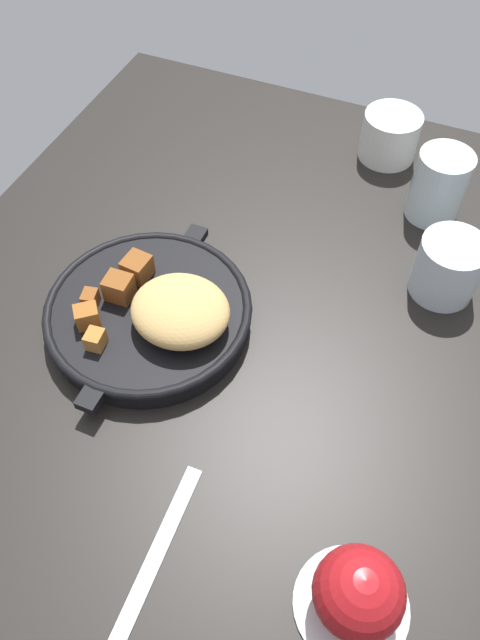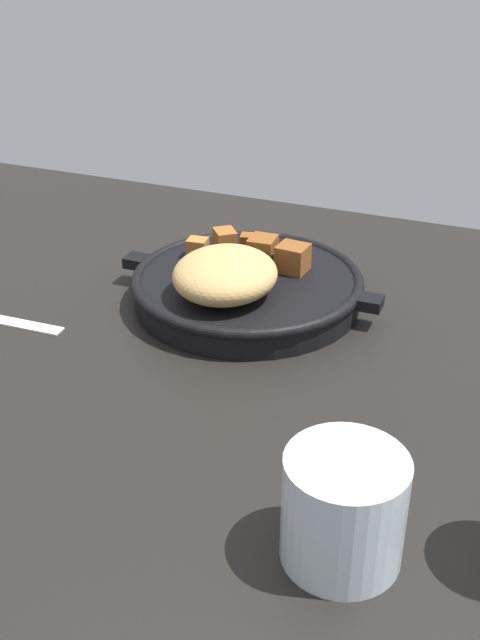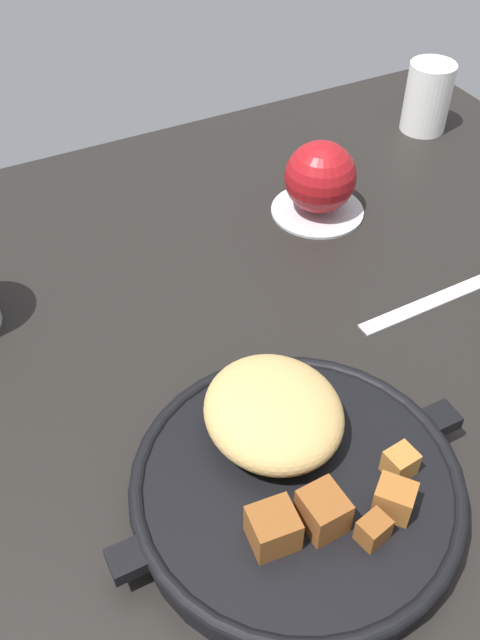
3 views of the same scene
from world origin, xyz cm
name	(u,v)px [view 3 (image 3 of 3)]	position (x,y,z in cm)	size (l,w,h in cm)	color
ground_plane	(234,387)	(0.00, 0.00, -1.20)	(111.00, 89.06, 2.40)	black
cast_iron_skillet	(293,476)	(-1.39, -12.84, 2.62)	(29.42, 25.07, 7.80)	black
saucer_plate	(317,209)	(20.17, 18.57, 0.30)	(10.75, 10.75, 0.60)	#B7BABF
red_apple	(320,177)	(20.17, 18.57, 4.67)	(8.13, 8.13, 8.13)	maroon
butter_knife	(441,297)	(23.43, 0.07, 0.18)	(19.41, 1.60, 0.36)	silver
white_creamer_pitcher	(428,97)	(42.97, 28.69, 4.54)	(6.00, 6.00, 9.09)	white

